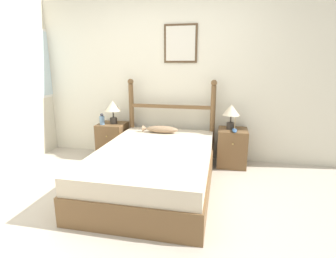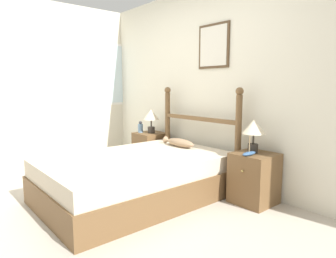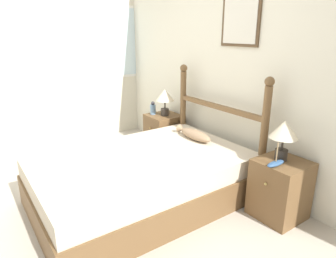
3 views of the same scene
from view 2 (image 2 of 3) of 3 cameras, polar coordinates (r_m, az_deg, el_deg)
The scene contains 12 objects.
ground_plane at distance 3.24m, azimuth -14.81°, elevation -14.82°, with size 16.00×16.00×0.00m, color #B7AD9E.
wall_back at distance 4.03m, azimuth 7.52°, elevation 8.46°, with size 6.40×0.08×2.55m.
wall_left at distance 5.02m, azimuth -25.65°, elevation 7.66°, with size 0.08×6.40×2.55m.
bed at distance 3.42m, azimuth -5.97°, elevation -9.15°, with size 1.34×2.04×0.48m.
headboard at distance 3.94m, azimuth 5.84°, elevation -0.24°, with size 1.36×0.09×1.24m.
nightstand_left at distance 4.64m, azimuth -3.40°, elevation -4.04°, with size 0.41×0.44×0.55m.
nightstand_right at distance 3.38m, azimuth 16.09°, elevation -8.99°, with size 0.41×0.44×0.55m.
table_lamp_left at distance 4.53m, azimuth -3.22°, elevation 2.45°, with size 0.25×0.25×0.36m.
table_lamp_right at distance 3.30m, azimuth 16.01°, elevation 0.02°, with size 0.25×0.25×0.36m.
bottle at distance 4.62m, azimuth -5.27°, elevation 0.30°, with size 0.08×0.08×0.18m.
model_boat at distance 3.19m, azimuth 15.19°, elevation -4.48°, with size 0.07×0.21×0.21m.
fish_pillow at distance 3.86m, azimuth 2.15°, elevation -2.59°, with size 0.53×0.15×0.10m.
Camera 2 is at (2.72, -1.24, 1.25)m, focal length 32.00 mm.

